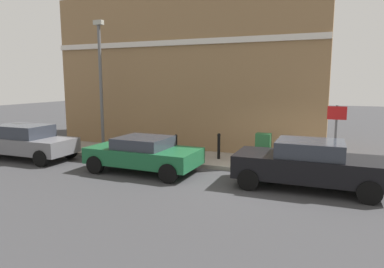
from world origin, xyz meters
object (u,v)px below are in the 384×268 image
at_px(car_grey, 24,141).
at_px(utility_cabinet, 263,150).
at_px(lamppost, 101,80).
at_px(bollard_far_kerb, 176,147).
at_px(bollard_near_cabinet, 219,145).
at_px(street_sign, 336,129).
at_px(car_black, 308,164).
at_px(car_green, 144,153).

bearing_deg(car_grey, utility_cabinet, -166.81).
xyz_separation_m(car_grey, lamppost, (2.37, -2.23, 2.55)).
bearing_deg(bollard_far_kerb, bollard_near_cabinet, -58.79).
xyz_separation_m(car_grey, street_sign, (1.75, -12.03, 0.91)).
distance_m(street_sign, lamppost, 9.96).
xyz_separation_m(bollard_far_kerb, street_sign, (0.23, -5.74, 0.96)).
relative_size(utility_cabinet, bollard_near_cabinet, 1.11).
bearing_deg(utility_cabinet, lamppost, 89.56).
bearing_deg(lamppost, utility_cabinet, -90.44).
relative_size(bollard_far_kerb, street_sign, 0.45).
bearing_deg(street_sign, utility_cabinet, 77.18).
xyz_separation_m(car_black, bollard_near_cabinet, (2.20, 3.52, -0.06)).
xyz_separation_m(car_green, bollard_far_kerb, (1.49, -0.59, 0.02)).
bearing_deg(street_sign, car_green, 105.21).
relative_size(bollard_near_cabinet, bollard_far_kerb, 1.00).
relative_size(car_black, bollard_near_cabinet, 4.17).
height_order(car_black, bollard_near_cabinet, car_black).
bearing_deg(bollard_near_cabinet, lamppost, 90.46).
xyz_separation_m(bollard_far_kerb, lamppost, (0.85, 4.06, 2.60)).
relative_size(utility_cabinet, street_sign, 0.50).
relative_size(car_grey, utility_cabinet, 3.85).
xyz_separation_m(car_black, utility_cabinet, (2.10, 1.73, -0.08)).
bearing_deg(bollard_far_kerb, car_grey, 103.54).
height_order(car_grey, bollard_near_cabinet, car_grey).
bearing_deg(lamppost, car_black, -103.40).
bearing_deg(bollard_far_kerb, lamppost, 78.18).
xyz_separation_m(car_black, lamppost, (2.16, 9.05, 2.54)).
distance_m(bollard_near_cabinet, lamppost, 6.12).
bearing_deg(lamppost, street_sign, -93.62).
distance_m(car_green, utility_cabinet, 4.48).
relative_size(car_green, street_sign, 1.76).
bearing_deg(car_black, bollard_far_kerb, -14.90).
bearing_deg(car_black, car_green, 1.65).
height_order(utility_cabinet, bollard_near_cabinet, utility_cabinet).
relative_size(car_black, bollard_far_kerb, 4.17).
height_order(bollard_far_kerb, lamppost, lamppost).
height_order(car_green, street_sign, street_sign).
xyz_separation_m(car_green, lamppost, (2.34, 3.47, 2.62)).
height_order(car_grey, utility_cabinet, car_grey).
height_order(utility_cabinet, street_sign, street_sign).
bearing_deg(car_green, car_black, -176.69).
relative_size(bollard_near_cabinet, street_sign, 0.45).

